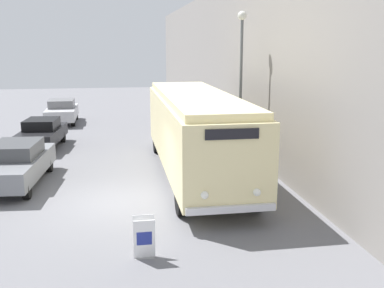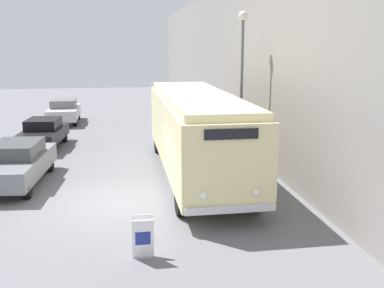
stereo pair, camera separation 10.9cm
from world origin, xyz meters
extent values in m
plane|color=slate|center=(0.00, 0.00, 0.00)|extent=(80.00, 80.00, 0.00)
cube|color=gray|center=(6.24, 10.00, 4.09)|extent=(0.30, 60.00, 8.19)
cylinder|color=black|center=(1.92, -1.41, 0.52)|extent=(0.28, 1.04, 1.04)
cylinder|color=black|center=(4.22, -1.41, 0.52)|extent=(0.28, 1.04, 1.04)
cylinder|color=black|center=(1.92, 6.66, 0.52)|extent=(0.28, 1.04, 1.04)
cylinder|color=black|center=(4.22, 6.66, 0.52)|extent=(0.28, 1.04, 1.04)
cube|color=beige|center=(3.07, 2.63, 1.74)|extent=(2.62, 10.87, 2.43)
cube|color=#F8E8A7|center=(3.07, 2.63, 3.07)|extent=(2.41, 10.43, 0.24)
cube|color=silver|center=(3.07, -2.87, 0.64)|extent=(2.49, 0.12, 0.20)
sphere|color=white|center=(2.35, -2.84, 1.07)|extent=(0.22, 0.22, 0.22)
sphere|color=white|center=(3.79, -2.84, 1.07)|extent=(0.22, 0.22, 0.22)
cube|color=black|center=(3.07, -2.83, 2.70)|extent=(1.44, 0.06, 0.28)
cube|color=gray|center=(0.66, -4.00, 0.00)|extent=(0.46, 0.22, 0.01)
cube|color=white|center=(0.66, -4.09, 0.50)|extent=(0.51, 0.20, 1.01)
cube|color=white|center=(0.66, -3.91, 0.50)|extent=(0.51, 0.20, 1.01)
cube|color=navy|center=(0.66, -4.10, 0.53)|extent=(0.36, 0.07, 0.35)
cylinder|color=#595E60|center=(5.14, 3.83, 2.99)|extent=(0.12, 0.12, 5.98)
sphere|color=silver|center=(5.14, 3.83, 6.09)|extent=(0.36, 0.36, 0.36)
cylinder|color=black|center=(-2.89, 0.83, 0.33)|extent=(0.22, 0.67, 0.67)
cylinder|color=black|center=(-4.18, 4.22, 0.33)|extent=(0.22, 0.67, 0.67)
cylinder|color=black|center=(-2.62, 4.09, 0.33)|extent=(0.22, 0.67, 0.67)
cube|color=slate|center=(-3.54, 2.52, 0.68)|extent=(2.20, 4.80, 0.69)
cube|color=#3F4043|center=(-3.53, 2.64, 1.28)|extent=(1.72, 2.22, 0.51)
cylinder|color=black|center=(-4.39, 7.25, 0.36)|extent=(0.22, 0.71, 0.71)
cylinder|color=black|center=(-2.93, 7.12, 0.36)|extent=(0.22, 0.71, 0.71)
cylinder|color=black|center=(-4.16, 9.87, 0.36)|extent=(0.22, 0.71, 0.71)
cylinder|color=black|center=(-2.70, 9.74, 0.36)|extent=(0.22, 0.71, 0.71)
cube|color=black|center=(-3.54, 8.50, 0.65)|extent=(2.07, 4.16, 0.59)
cube|color=black|center=(-3.53, 8.60, 1.19)|extent=(1.62, 1.93, 0.48)
cylinder|color=black|center=(-4.13, 14.35, 0.33)|extent=(0.22, 0.67, 0.67)
cylinder|color=black|center=(-2.59, 14.37, 0.33)|extent=(0.22, 0.67, 0.67)
cylinder|color=black|center=(-4.17, 17.06, 0.33)|extent=(0.22, 0.67, 0.67)
cylinder|color=black|center=(-2.63, 17.08, 0.33)|extent=(0.22, 0.67, 0.67)
cube|color=#B7B7BC|center=(-3.38, 15.72, 0.68)|extent=(1.87, 4.13, 0.68)
cube|color=slate|center=(-3.38, 15.82, 1.27)|extent=(1.56, 1.87, 0.50)
camera|label=1|loc=(0.13, -13.95, 4.98)|focal=42.00mm
camera|label=2|loc=(0.24, -13.96, 4.98)|focal=42.00mm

